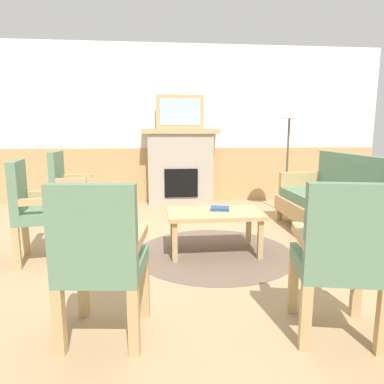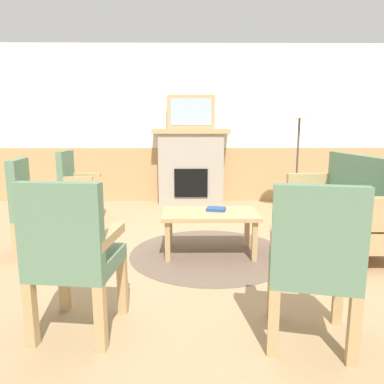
# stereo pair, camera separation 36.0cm
# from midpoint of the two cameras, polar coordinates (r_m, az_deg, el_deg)

# --- Properties ---
(ground_plane) EXTENTS (14.00, 14.00, 0.00)m
(ground_plane) POSITION_cam_midpoint_polar(r_m,az_deg,el_deg) (3.81, 2.79, -9.13)
(ground_plane) COLOR tan
(wall_back) EXTENTS (7.20, 0.14, 2.70)m
(wall_back) POSITION_cam_midpoint_polar(r_m,az_deg,el_deg) (6.19, 1.50, 10.64)
(wall_back) COLOR white
(wall_back) RESTS_ON ground_plane
(fireplace) EXTENTS (1.30, 0.44, 1.28)m
(fireplace) POSITION_cam_midpoint_polar(r_m,az_deg,el_deg) (5.97, 1.55, 4.34)
(fireplace) COLOR #A39989
(fireplace) RESTS_ON ground_plane
(framed_picture) EXTENTS (0.80, 0.04, 0.56)m
(framed_picture) POSITION_cam_midpoint_polar(r_m,az_deg,el_deg) (5.95, 1.59, 13.07)
(framed_picture) COLOR tan
(framed_picture) RESTS_ON fireplace
(couch) EXTENTS (0.70, 1.80, 0.98)m
(couch) POSITION_cam_midpoint_polar(r_m,az_deg,el_deg) (4.30, 25.28, -2.36)
(couch) COLOR tan
(couch) RESTS_ON ground_plane
(coffee_table) EXTENTS (0.96, 0.56, 0.44)m
(coffee_table) POSITION_cam_midpoint_polar(r_m,az_deg,el_deg) (3.53, 5.91, -4.19)
(coffee_table) COLOR tan
(coffee_table) RESTS_ON ground_plane
(round_rug) EXTENTS (1.65, 1.65, 0.01)m
(round_rug) POSITION_cam_midpoint_polar(r_m,az_deg,el_deg) (3.65, 5.80, -10.02)
(round_rug) COLOR brown
(round_rug) RESTS_ON ground_plane
(book_on_table) EXTENTS (0.22, 0.19, 0.03)m
(book_on_table) POSITION_cam_midpoint_polar(r_m,az_deg,el_deg) (3.59, 6.87, -2.83)
(book_on_table) COLOR navy
(book_on_table) RESTS_ON coffee_table
(armchair_near_fireplace) EXTENTS (0.55, 0.55, 0.98)m
(armchair_near_fireplace) POSITION_cam_midpoint_polar(r_m,az_deg,el_deg) (3.72, -22.06, -1.74)
(armchair_near_fireplace) COLOR tan
(armchair_near_fireplace) RESTS_ON ground_plane
(armchair_by_window_left) EXTENTS (0.48, 0.48, 0.98)m
(armchair_by_window_left) POSITION_cam_midpoint_polar(r_m,az_deg,el_deg) (5.00, -16.67, 1.46)
(armchair_by_window_left) COLOR tan
(armchair_by_window_left) RESTS_ON ground_plane
(armchair_front_left) EXTENTS (0.57, 0.57, 0.98)m
(armchair_front_left) POSITION_cam_midpoint_polar(r_m,az_deg,el_deg) (2.17, 23.99, -10.05)
(armchair_front_left) COLOR tan
(armchair_front_left) RESTS_ON ground_plane
(armchair_front_center) EXTENTS (0.53, 0.53, 0.98)m
(armchair_front_center) POSITION_cam_midpoint_polar(r_m,az_deg,el_deg) (2.16, -14.64, -9.63)
(armchair_front_center) COLOR tan
(armchair_front_center) RESTS_ON ground_plane
(floor_lamp_by_couch) EXTENTS (0.36, 0.36, 1.68)m
(floor_lamp_by_couch) POSITION_cam_midpoint_polar(r_m,az_deg,el_deg) (5.36, 19.23, 11.67)
(floor_lamp_by_couch) COLOR #332D28
(floor_lamp_by_couch) RESTS_ON ground_plane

